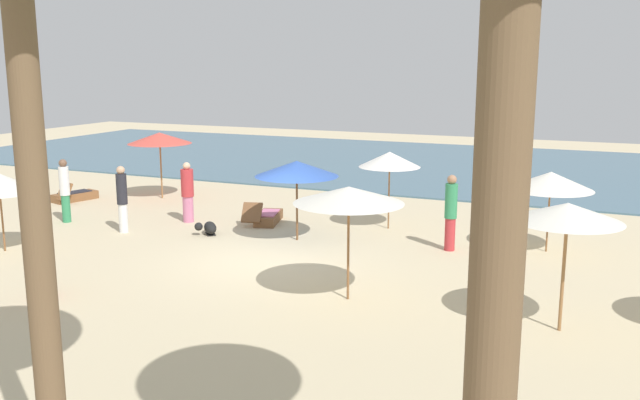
% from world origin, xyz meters
% --- Properties ---
extents(ground_plane, '(60.00, 60.00, 0.00)m').
position_xyz_m(ground_plane, '(0.00, 0.00, 0.00)').
color(ground_plane, beige).
extents(ocean_water, '(48.00, 16.00, 0.06)m').
position_xyz_m(ocean_water, '(0.00, 17.00, 0.03)').
color(ocean_water, '#476B7F').
rests_on(ocean_water, ground_plane).
extents(umbrella_1, '(2.11, 2.11, 2.05)m').
position_xyz_m(umbrella_1, '(6.20, 3.61, 1.82)').
color(umbrella_1, brown).
rests_on(umbrella_1, ground_plane).
extents(umbrella_2, '(1.76, 1.76, 2.23)m').
position_xyz_m(umbrella_2, '(1.76, 4.35, 2.02)').
color(umbrella_2, brown).
rests_on(umbrella_2, ground_plane).
extents(umbrella_3, '(1.91, 1.91, 2.34)m').
position_xyz_m(umbrella_3, '(6.95, -1.77, 2.17)').
color(umbrella_3, olive).
rests_on(umbrella_3, ground_plane).
extents(umbrella_4, '(2.21, 2.21, 2.32)m').
position_xyz_m(umbrella_4, '(-6.97, 5.49, 2.13)').
color(umbrella_4, olive).
rests_on(umbrella_4, ground_plane).
extents(umbrella_5, '(2.24, 2.24, 2.16)m').
position_xyz_m(umbrella_5, '(-0.11, 2.13, 1.95)').
color(umbrella_5, brown).
rests_on(umbrella_5, ground_plane).
extents(umbrella_8, '(2.22, 2.22, 2.33)m').
position_xyz_m(umbrella_8, '(2.86, -1.73, 2.16)').
color(umbrella_8, brown).
rests_on(umbrella_8, ground_plane).
extents(lounger_0, '(1.02, 1.78, 0.69)m').
position_xyz_m(lounger_0, '(-1.79, 3.58, 0.18)').
color(lounger_0, brown).
rests_on(lounger_0, ground_plane).
extents(lounger_1, '(1.01, 1.73, 0.75)m').
position_xyz_m(lounger_1, '(-9.47, 3.85, 0.18)').
color(lounger_1, brown).
rests_on(lounger_1, ground_plane).
extents(person_0, '(0.36, 0.36, 1.91)m').
position_xyz_m(person_0, '(-7.37, 1.29, 0.99)').
color(person_0, '#338C59').
rests_on(person_0, ground_plane).
extents(person_1, '(0.40, 0.40, 1.89)m').
position_xyz_m(person_1, '(-4.97, 0.95, 0.98)').
color(person_1, white).
rests_on(person_1, ground_plane).
extents(person_2, '(0.34, 0.34, 1.69)m').
position_xyz_m(person_2, '(-2.88, -4.04, 0.85)').
color(person_2, '#BF3338').
rests_on(person_2, ground_plane).
extents(person_3, '(0.53, 0.53, 1.81)m').
position_xyz_m(person_3, '(-4.03, 2.76, 0.91)').
color(person_3, '#D17299').
rests_on(person_3, ground_plane).
extents(person_4, '(0.44, 0.44, 1.96)m').
position_xyz_m(person_4, '(3.92, 2.74, 1.01)').
color(person_4, '#BF3338').
rests_on(person_4, ground_plane).
extents(dog, '(0.73, 0.76, 0.37)m').
position_xyz_m(dog, '(-2.62, 1.67, 0.19)').
color(dog, black).
rests_on(dog, ground_plane).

